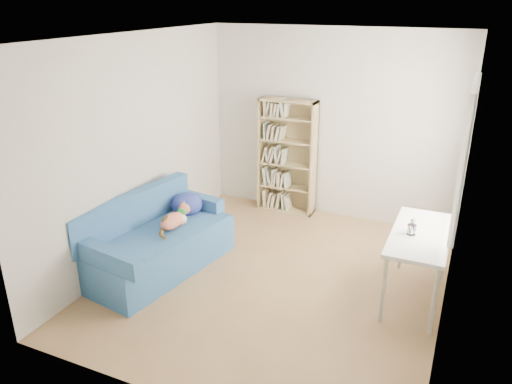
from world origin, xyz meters
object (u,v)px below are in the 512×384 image
desk (420,240)px  pen_cup (412,229)px  sofa (157,241)px  bookshelf (287,161)px

desk → pen_cup: size_ratio=7.06×
desk → sofa: bearing=-168.8°
bookshelf → pen_cup: bookshelf is taller
bookshelf → pen_cup: bearing=-40.9°
sofa → desk: sofa is taller
sofa → pen_cup: 2.80m
bookshelf → pen_cup: 2.59m
sofa → pen_cup: (2.71, 0.48, 0.48)m
bookshelf → pen_cup: size_ratio=9.46×
bookshelf → desk: 2.61m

